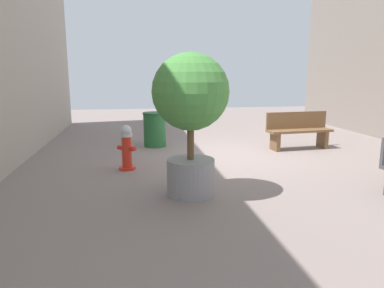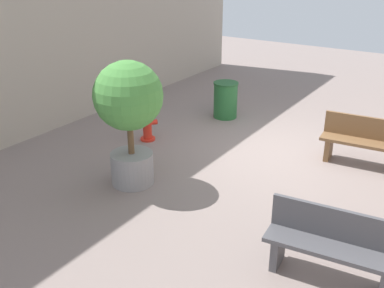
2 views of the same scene
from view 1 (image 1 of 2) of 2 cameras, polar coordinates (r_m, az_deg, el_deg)
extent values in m
plane|color=gray|center=(8.70, 7.12, -1.71)|extent=(23.40, 23.40, 0.00)
cylinder|color=red|center=(7.46, -10.27, -3.80)|extent=(0.33, 0.33, 0.05)
cylinder|color=red|center=(7.38, -10.36, -1.24)|extent=(0.19, 0.19, 0.63)
cylinder|color=silver|center=(7.32, -10.46, 1.41)|extent=(0.24, 0.24, 0.06)
sphere|color=silver|center=(7.30, -10.48, 2.12)|extent=(0.22, 0.22, 0.22)
cylinder|color=red|center=(7.45, -11.29, -0.57)|extent=(0.16, 0.15, 0.09)
cylinder|color=red|center=(7.29, -9.46, -0.76)|extent=(0.16, 0.15, 0.09)
cylinder|color=red|center=(7.50, -9.68, -0.74)|extent=(0.17, 0.18, 0.11)
cube|color=brown|center=(10.02, 20.07, 0.72)|extent=(0.14, 0.40, 0.45)
cube|color=brown|center=(9.32, 13.11, 0.37)|extent=(0.14, 0.40, 0.45)
cube|color=brown|center=(9.61, 16.80, 2.04)|extent=(1.74, 0.59, 0.06)
cube|color=brown|center=(9.74, 16.31, 3.67)|extent=(1.70, 0.21, 0.44)
cylinder|color=gray|center=(5.78, -0.23, -5.28)|extent=(0.77, 0.77, 0.59)
cylinder|color=brown|center=(5.63, -0.23, 1.07)|extent=(0.11, 0.11, 0.71)
sphere|color=#4C9342|center=(5.55, -0.24, 8.33)|extent=(1.20, 1.20, 1.20)
cylinder|color=#266633|center=(9.62, -5.96, 2.20)|extent=(0.60, 0.60, 0.87)
cylinder|color=#1E5128|center=(9.56, -6.01, 4.90)|extent=(0.62, 0.62, 0.04)
camera|label=2|loc=(6.07, 84.55, 20.20)|focal=41.77mm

